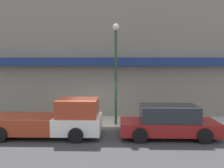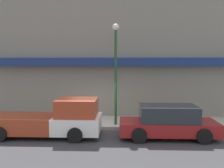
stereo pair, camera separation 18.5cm
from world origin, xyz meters
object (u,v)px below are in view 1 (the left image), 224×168
parked_car (168,122)px  street_lamp (116,62)px  fire_hydrant (66,117)px  pickup_truck (52,120)px

parked_car → street_lamp: size_ratio=0.84×
fire_hydrant → pickup_truck: bearing=-95.7°
pickup_truck → parked_car: pickup_truck is taller
pickup_truck → fire_hydrant: size_ratio=7.93×
pickup_truck → street_lamp: street_lamp is taller
fire_hydrant → street_lamp: 4.23m
parked_car → street_lamp: 4.23m
pickup_truck → parked_car: (5.62, 0.00, -0.05)m
pickup_truck → fire_hydrant: bearing=86.3°
pickup_truck → street_lamp: 4.53m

